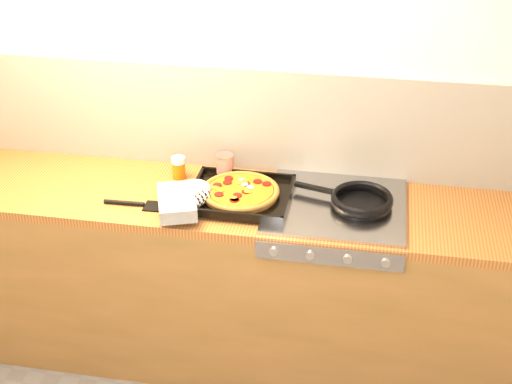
% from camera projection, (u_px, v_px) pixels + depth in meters
% --- Properties ---
extents(room_shell, '(3.20, 3.20, 3.20)m').
position_uv_depth(room_shell, '(247.00, 120.00, 3.29)').
color(room_shell, white).
rests_on(room_shell, ground).
extents(counter_run, '(3.20, 0.62, 0.90)m').
position_uv_depth(counter_run, '(236.00, 279.00, 3.39)').
color(counter_run, brown).
rests_on(counter_run, ground).
extents(stovetop, '(0.60, 0.56, 0.02)m').
position_uv_depth(stovetop, '(336.00, 206.00, 3.10)').
color(stovetop, '#9F9FA4').
rests_on(stovetop, counter_run).
extents(pizza_on_tray, '(0.58, 0.50, 0.07)m').
position_uv_depth(pizza_on_tray, '(223.00, 194.00, 3.10)').
color(pizza_on_tray, black).
rests_on(pizza_on_tray, stovetop).
extents(frying_pan, '(0.47, 0.33, 0.04)m').
position_uv_depth(frying_pan, '(361.00, 200.00, 3.07)').
color(frying_pan, black).
rests_on(frying_pan, stovetop).
extents(tomato_can, '(0.10, 0.10, 0.12)m').
position_uv_depth(tomato_can, '(225.00, 166.00, 3.30)').
color(tomato_can, '#A10F0D').
rests_on(tomato_can, counter_run).
extents(juice_glass, '(0.08, 0.08, 0.11)m').
position_uv_depth(juice_glass, '(179.00, 168.00, 3.30)').
color(juice_glass, '#DE610D').
rests_on(juice_glass, counter_run).
extents(wooden_spoon, '(0.29, 0.14, 0.02)m').
position_uv_depth(wooden_spoon, '(266.00, 178.00, 3.30)').
color(wooden_spoon, '#A06B43').
rests_on(wooden_spoon, counter_run).
extents(black_spatula, '(0.28, 0.09, 0.02)m').
position_uv_depth(black_spatula, '(137.00, 204.00, 3.10)').
color(black_spatula, black).
rests_on(black_spatula, counter_run).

